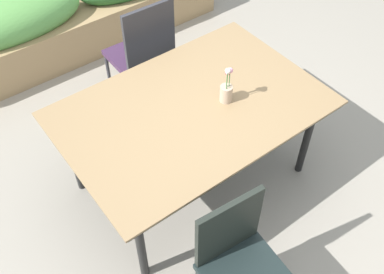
% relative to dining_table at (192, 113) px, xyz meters
% --- Properties ---
extents(ground_plane, '(12.00, 12.00, 0.00)m').
position_rel_dining_table_xyz_m(ground_plane, '(0.03, 0.02, -0.66)').
color(ground_plane, gray).
extents(dining_table, '(1.62, 1.09, 0.72)m').
position_rel_dining_table_xyz_m(dining_table, '(0.00, 0.00, 0.00)').
color(dining_table, '#8C704C').
rests_on(dining_table, ground).
extents(chair_far_side, '(0.44, 0.44, 0.98)m').
position_rel_dining_table_xyz_m(chair_far_side, '(0.19, 0.86, -0.13)').
color(chair_far_side, '#3C2541').
rests_on(chair_far_side, ground).
extents(chair_near_left, '(0.44, 0.44, 0.88)m').
position_rel_dining_table_xyz_m(chair_near_left, '(-0.36, -0.88, -0.16)').
color(chair_near_left, black).
rests_on(chair_near_left, ground).
extents(flower_vase, '(0.08, 0.08, 0.27)m').
position_rel_dining_table_xyz_m(flower_vase, '(0.20, -0.08, 0.14)').
color(flower_vase, tan).
rests_on(flower_vase, dining_table).
extents(planter_box, '(2.73, 0.52, 0.73)m').
position_rel_dining_table_xyz_m(planter_box, '(0.18, 1.90, -0.32)').
color(planter_box, '#9E7F56').
rests_on(planter_box, ground).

